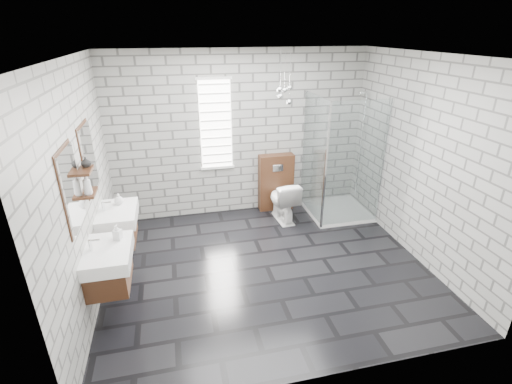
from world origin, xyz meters
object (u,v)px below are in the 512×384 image
object	(u,v)px
vanity_left	(104,256)
cistern_panel	(276,182)
shower_enclosure	(336,189)
vanity_right	(115,216)
toilet	(283,200)

from	to	relation	value
vanity_left	cistern_panel	world-z (taller)	vanity_left
vanity_left	cistern_panel	distance (m)	3.33
cistern_panel	shower_enclosure	world-z (taller)	shower_enclosure
vanity_right	shower_enclosure	bearing A→B (deg)	11.96
toilet	shower_enclosure	bearing A→B (deg)	169.94
vanity_left	shower_enclosure	bearing A→B (deg)	25.89
vanity_right	cistern_panel	world-z (taller)	vanity_right
cistern_panel	toilet	distance (m)	0.46
toilet	vanity_left	bearing A→B (deg)	29.70
vanity_right	shower_enclosure	size ratio (longest dim) A/B	0.77
vanity_right	shower_enclosure	distance (m)	3.49
shower_enclosure	vanity_left	bearing A→B (deg)	-154.11
shower_enclosure	vanity_right	bearing A→B (deg)	-168.04
cistern_panel	shower_enclosure	bearing A→B (deg)	-29.81
vanity_left	vanity_right	bearing A→B (deg)	90.00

